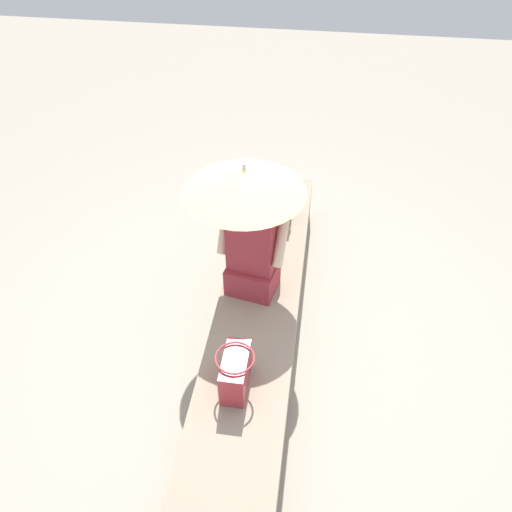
# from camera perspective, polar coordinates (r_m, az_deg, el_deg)

# --- Properties ---
(ground_plane) EXTENTS (14.00, 14.00, 0.00)m
(ground_plane) POSITION_cam_1_polar(r_m,az_deg,el_deg) (3.95, 0.36, -8.53)
(ground_plane) COLOR #9E9384
(stone_bench) EXTENTS (3.12, 0.57, 0.40)m
(stone_bench) POSITION_cam_1_polar(r_m,az_deg,el_deg) (3.80, 0.38, -6.61)
(stone_bench) COLOR gray
(stone_bench) RESTS_ON ground
(person_seated) EXTENTS (0.34, 0.50, 0.90)m
(person_seated) POSITION_cam_1_polar(r_m,az_deg,el_deg) (3.45, -0.41, 0.93)
(person_seated) COLOR #992D38
(person_seated) RESTS_ON stone_bench
(parasol) EXTENTS (0.81, 0.81, 1.00)m
(parasol) POSITION_cam_1_polar(r_m,az_deg,el_deg) (3.22, -1.33, 8.56)
(parasol) COLOR #B7B7BC
(parasol) RESTS_ON stone_bench
(handbag_black) EXTENTS (0.32, 0.23, 0.27)m
(handbag_black) POSITION_cam_1_polar(r_m,az_deg,el_deg) (3.08, -2.33, -12.87)
(handbag_black) COLOR #B2333D
(handbag_black) RESTS_ON stone_bench
(tote_bag_canvas) EXTENTS (0.26, 0.19, 0.27)m
(tote_bag_canvas) POSITION_cam_1_polar(r_m,az_deg,el_deg) (4.27, 2.74, 5.70)
(tote_bag_canvas) COLOR brown
(tote_bag_canvas) RESTS_ON stone_bench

